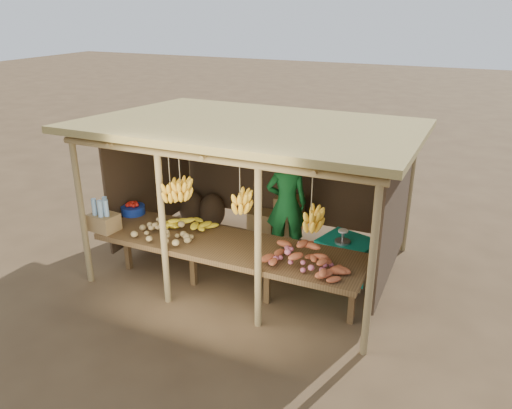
% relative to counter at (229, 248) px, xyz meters
% --- Properties ---
extents(ground, '(60.00, 60.00, 0.00)m').
position_rel_counter_xyz_m(ground, '(-0.00, 0.95, -0.74)').
color(ground, brown).
rests_on(ground, ground).
extents(stall_structure, '(4.70, 3.50, 2.43)m').
position_rel_counter_xyz_m(stall_structure, '(0.06, 0.89, 1.18)').
color(stall_structure, '#987E4E').
rests_on(stall_structure, ground).
extents(counter, '(3.90, 1.05, 0.80)m').
position_rel_counter_xyz_m(counter, '(0.00, 0.00, 0.00)').
color(counter, brown).
rests_on(counter, ground).
extents(potato_heap, '(0.94, 0.66, 0.36)m').
position_rel_counter_xyz_m(potato_heap, '(-0.94, -0.25, 0.24)').
color(potato_heap, tan).
rests_on(potato_heap, counter).
extents(sweet_potato_heap, '(1.19, 0.95, 0.36)m').
position_rel_counter_xyz_m(sweet_potato_heap, '(1.15, -0.16, 0.24)').
color(sweet_potato_heap, '#B1522D').
rests_on(sweet_potato_heap, counter).
extents(onion_heap, '(0.89, 0.70, 0.36)m').
position_rel_counter_xyz_m(onion_heap, '(1.14, -0.17, 0.24)').
color(onion_heap, '#BD5B6E').
rests_on(onion_heap, counter).
extents(banana_pile, '(0.74, 0.61, 0.35)m').
position_rel_counter_xyz_m(banana_pile, '(-0.78, 0.20, 0.24)').
color(banana_pile, yellow).
rests_on(banana_pile, counter).
extents(tomato_basin, '(0.38, 0.38, 0.20)m').
position_rel_counter_xyz_m(tomato_basin, '(-1.90, 0.35, 0.14)').
color(tomato_basin, navy).
rests_on(tomato_basin, counter).
extents(bottle_box, '(0.43, 0.36, 0.51)m').
position_rel_counter_xyz_m(bottle_box, '(-1.90, -0.33, 0.25)').
color(bottle_box, olive).
rests_on(bottle_box, counter).
extents(vendor, '(0.78, 0.66, 1.83)m').
position_rel_counter_xyz_m(vendor, '(0.31, 1.48, 0.18)').
color(vendor, '#176729').
rests_on(vendor, ground).
extents(tarp_crate, '(0.91, 0.84, 0.90)m').
position_rel_counter_xyz_m(tarp_crate, '(1.45, 1.02, -0.37)').
color(tarp_crate, brown).
rests_on(tarp_crate, ground).
extents(carton_stack, '(1.03, 0.43, 0.76)m').
position_rel_counter_xyz_m(carton_stack, '(-0.06, 2.15, -0.40)').
color(carton_stack, olive).
rests_on(carton_stack, ground).
extents(burlap_sacks, '(0.96, 0.50, 0.68)m').
position_rel_counter_xyz_m(burlap_sacks, '(-1.69, 2.15, -0.44)').
color(burlap_sacks, '#44311F').
rests_on(burlap_sacks, ground).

